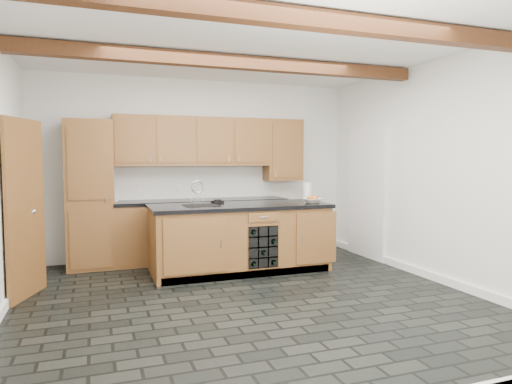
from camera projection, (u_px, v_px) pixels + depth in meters
ground at (250, 300)px, 5.04m from camera, size 5.00×5.00×0.00m
room_shell at (228, 161)px, 5.40m from camera, size 5.01×5.00×5.00m
back_cabinetry at (179, 197)px, 6.94m from camera, size 3.65×0.62×2.20m
island at (241, 238)px, 6.31m from camera, size 2.48×0.96×0.93m
faucet at (200, 203)px, 6.14m from camera, size 0.45×0.40×0.34m
kitchen_scale at (217, 201)px, 6.44m from camera, size 0.19×0.15×0.05m
fruit_bowl at (312, 201)px, 6.48m from camera, size 0.29×0.29×0.07m
fruit_cluster at (312, 198)px, 6.48m from camera, size 0.16×0.17×0.07m
paper_towel at (307, 192)px, 6.82m from camera, size 0.12×0.12×0.27m
mug at (116, 199)px, 6.58m from camera, size 0.13×0.13×0.10m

